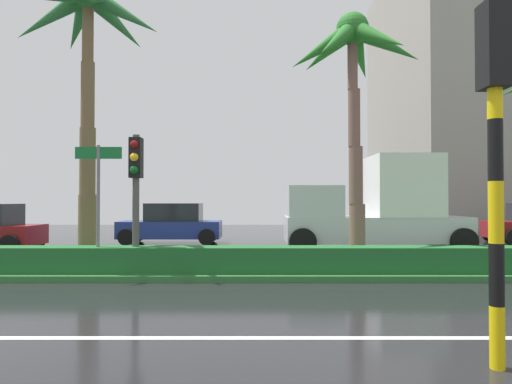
{
  "coord_description": "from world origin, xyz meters",
  "views": [
    {
      "loc": [
        4.99,
        -4.06,
        1.85
      ],
      "look_at": [
        4.98,
        11.99,
        2.14
      ],
      "focal_mm": 31.62,
      "sensor_mm": 36.0,
      "label": 1
    }
  ],
  "objects_px": {
    "palm_tree_centre_left": "(88,36)",
    "street_name_sign": "(99,191)",
    "palm_tree_centre": "(352,62)",
    "car_in_traffic_second": "(172,224)",
    "traffic_signal_median_right": "(136,177)",
    "traffic_signal_foreground": "(494,112)",
    "box_truck_lead": "(376,209)"
  },
  "relations": [
    {
      "from": "palm_tree_centre",
      "to": "box_truck_lead",
      "type": "bearing_deg",
      "value": 66.55
    },
    {
      "from": "street_name_sign",
      "to": "car_in_traffic_second",
      "type": "distance_m",
      "value": 8.83
    },
    {
      "from": "palm_tree_centre_left",
      "to": "traffic_signal_foreground",
      "type": "relative_size",
      "value": 1.93
    },
    {
      "from": "palm_tree_centre_left",
      "to": "street_name_sign",
      "type": "bearing_deg",
      "value": -62.47
    },
    {
      "from": "traffic_signal_median_right",
      "to": "box_truck_lead",
      "type": "bearing_deg",
      "value": 37.77
    },
    {
      "from": "palm_tree_centre",
      "to": "street_name_sign",
      "type": "bearing_deg",
      "value": -163.98
    },
    {
      "from": "street_name_sign",
      "to": "traffic_signal_foreground",
      "type": "height_order",
      "value": "traffic_signal_foreground"
    },
    {
      "from": "traffic_signal_median_right",
      "to": "traffic_signal_foreground",
      "type": "distance_m",
      "value": 7.96
    },
    {
      "from": "palm_tree_centre_left",
      "to": "box_truck_lead",
      "type": "bearing_deg",
      "value": 22.49
    },
    {
      "from": "palm_tree_centre_left",
      "to": "traffic_signal_foreground",
      "type": "height_order",
      "value": "palm_tree_centre_left"
    },
    {
      "from": "palm_tree_centre_left",
      "to": "car_in_traffic_second",
      "type": "distance_m",
      "value": 8.92
    },
    {
      "from": "palm_tree_centre",
      "to": "traffic_signal_foreground",
      "type": "xyz_separation_m",
      "value": [
        -0.03,
        -7.47,
        -2.87
      ]
    },
    {
      "from": "traffic_signal_foreground",
      "to": "car_in_traffic_second",
      "type": "bearing_deg",
      "value": -66.43
    },
    {
      "from": "palm_tree_centre_left",
      "to": "palm_tree_centre",
      "type": "xyz_separation_m",
      "value": [
        7.41,
        -0.08,
        -0.76
      ]
    },
    {
      "from": "palm_tree_centre_left",
      "to": "street_name_sign",
      "type": "distance_m",
      "value": 4.89
    },
    {
      "from": "palm_tree_centre",
      "to": "traffic_signal_median_right",
      "type": "relative_size",
      "value": 2.12
    },
    {
      "from": "box_truck_lead",
      "to": "traffic_signal_median_right",
      "type": "bearing_deg",
      "value": 37.77
    },
    {
      "from": "palm_tree_centre",
      "to": "street_name_sign",
      "type": "xyz_separation_m",
      "value": [
        -6.41,
        -1.84,
        -3.62
      ]
    },
    {
      "from": "palm_tree_centre",
      "to": "street_name_sign",
      "type": "relative_size",
      "value": 2.31
    },
    {
      "from": "car_in_traffic_second",
      "to": "street_name_sign",
      "type": "bearing_deg",
      "value": 89.31
    },
    {
      "from": "street_name_sign",
      "to": "car_in_traffic_second",
      "type": "xyz_separation_m",
      "value": [
        0.11,
        8.74,
        -1.25
      ]
    },
    {
      "from": "palm_tree_centre",
      "to": "traffic_signal_foreground",
      "type": "relative_size",
      "value": 1.68
    },
    {
      "from": "palm_tree_centre",
      "to": "traffic_signal_foreground",
      "type": "bearing_deg",
      "value": -90.23
    },
    {
      "from": "car_in_traffic_second",
      "to": "box_truck_lead",
      "type": "bearing_deg",
      "value": 158.95
    },
    {
      "from": "traffic_signal_median_right",
      "to": "traffic_signal_foreground",
      "type": "relative_size",
      "value": 0.79
    },
    {
      "from": "street_name_sign",
      "to": "palm_tree_centre",
      "type": "bearing_deg",
      "value": 16.02
    },
    {
      "from": "palm_tree_centre_left",
      "to": "street_name_sign",
      "type": "xyz_separation_m",
      "value": [
        1.0,
        -1.92,
        -4.38
      ]
    },
    {
      "from": "street_name_sign",
      "to": "box_truck_lead",
      "type": "distance_m",
      "value": 9.88
    },
    {
      "from": "traffic_signal_median_right",
      "to": "car_in_traffic_second",
      "type": "distance_m",
      "value": 8.82
    },
    {
      "from": "palm_tree_centre",
      "to": "car_in_traffic_second",
      "type": "relative_size",
      "value": 1.61
    },
    {
      "from": "traffic_signal_foreground",
      "to": "palm_tree_centre_left",
      "type": "bearing_deg",
      "value": -45.68
    },
    {
      "from": "palm_tree_centre",
      "to": "box_truck_lead",
      "type": "height_order",
      "value": "palm_tree_centre"
    }
  ]
}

